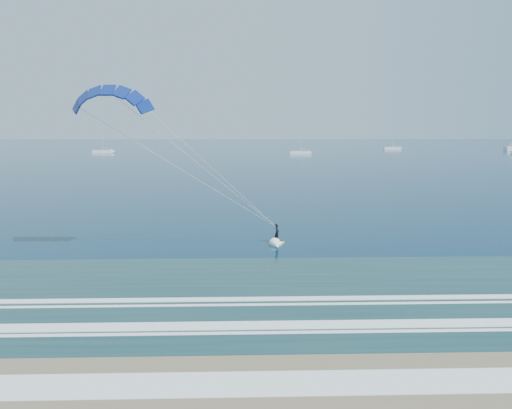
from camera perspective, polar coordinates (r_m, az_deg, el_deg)
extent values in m
plane|color=#083045|center=(21.63, -5.64, -21.02)|extent=(900.00, 900.00, 0.00)
cube|color=#1E423F|center=(28.79, -4.50, -12.89)|extent=(600.00, 22.00, 0.03)
cube|color=white|center=(22.91, -5.37, -19.04)|extent=(600.00, 0.90, 0.07)
cube|color=white|center=(26.49, -4.78, -14.91)|extent=(600.00, 1.10, 0.07)
cube|color=white|center=(30.17, -4.36, -11.77)|extent=(600.00, 0.70, 0.07)
cube|color=white|center=(21.15, -5.75, -21.45)|extent=(600.00, 2.00, 0.02)
cube|color=#E0F51C|center=(44.40, 2.63, -4.75)|extent=(1.45, 0.47, 0.08)
imported|color=black|center=(44.17, 2.64, -3.58)|extent=(0.56, 0.73, 1.79)
cone|color=white|center=(43.12, 2.55, -5.13)|extent=(1.31, 1.74, 1.10)
cube|color=white|center=(217.84, -18.58, 6.29)|extent=(9.01, 2.40, 1.20)
cylinder|color=silver|center=(217.63, -18.67, 7.90)|extent=(0.18, 0.18, 11.13)
cylinder|color=silver|center=(217.43, -18.30, 6.67)|extent=(2.60, 0.12, 0.12)
cube|color=white|center=(198.68, 5.55, 6.47)|extent=(8.82, 2.40, 1.20)
cylinder|color=silver|center=(198.46, 5.58, 8.23)|extent=(0.18, 0.18, 11.03)
cylinder|color=silver|center=(198.76, 5.90, 6.87)|extent=(2.60, 0.12, 0.12)
cube|color=white|center=(251.31, 16.67, 6.75)|extent=(8.73, 2.40, 1.20)
cylinder|color=silver|center=(251.13, 16.73, 8.10)|extent=(0.18, 0.18, 10.72)
cylinder|color=silver|center=(251.63, 16.94, 7.05)|extent=(2.60, 0.12, 0.12)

